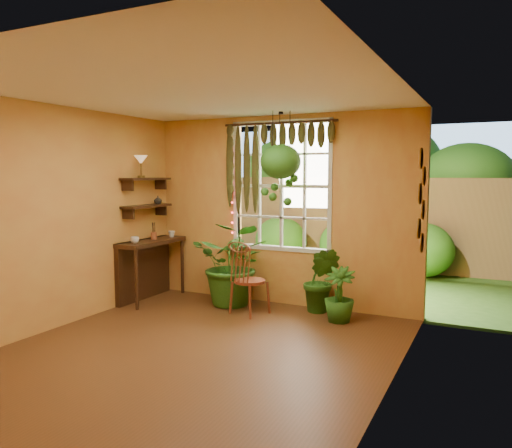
# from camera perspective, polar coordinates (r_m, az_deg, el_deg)

# --- Properties ---
(floor) EXTENTS (4.50, 4.50, 0.00)m
(floor) POSITION_cam_1_polar(r_m,az_deg,el_deg) (5.46, -6.90, -14.38)
(floor) COLOR #563018
(floor) RESTS_ON ground
(ceiling) EXTENTS (4.50, 4.50, 0.00)m
(ceiling) POSITION_cam_1_polar(r_m,az_deg,el_deg) (5.19, -7.28, 14.83)
(ceiling) COLOR white
(ceiling) RESTS_ON wall_back
(wall_back) EXTENTS (4.00, 0.00, 4.00)m
(wall_back) POSITION_cam_1_polar(r_m,az_deg,el_deg) (7.14, 2.84, 1.53)
(wall_back) COLOR gold
(wall_back) RESTS_ON floor
(wall_left) EXTENTS (0.00, 4.50, 4.50)m
(wall_left) POSITION_cam_1_polar(r_m,az_deg,el_deg) (6.47, -22.09, 0.67)
(wall_left) COLOR gold
(wall_left) RESTS_ON floor
(wall_right) EXTENTS (0.00, 4.50, 4.50)m
(wall_right) POSITION_cam_1_polar(r_m,az_deg,el_deg) (4.40, 15.30, -1.33)
(wall_right) COLOR gold
(wall_right) RESTS_ON floor
(window) EXTENTS (1.52, 0.10, 1.86)m
(window) POSITION_cam_1_polar(r_m,az_deg,el_deg) (7.15, 2.96, 4.35)
(window) COLOR silver
(window) RESTS_ON wall_back
(valance_vine) EXTENTS (1.70, 0.12, 1.10)m
(valance_vine) POSITION_cam_1_polar(r_m,az_deg,el_deg) (7.08, 1.95, 9.01)
(valance_vine) COLOR #351F0E
(valance_vine) RESTS_ON window
(string_lights) EXTENTS (0.03, 0.03, 1.54)m
(string_lights) POSITION_cam_1_polar(r_m,az_deg,el_deg) (7.40, -2.76, 4.78)
(string_lights) COLOR #FF2633
(string_lights) RESTS_ON window
(wall_plates) EXTENTS (0.04, 0.32, 1.10)m
(wall_plates) POSITION_cam_1_polar(r_m,az_deg,el_deg) (6.15, 18.32, 2.42)
(wall_plates) COLOR #FFF1D0
(wall_plates) RESTS_ON wall_right
(counter_ledge) EXTENTS (0.40, 1.20, 0.90)m
(counter_ledge) POSITION_cam_1_polar(r_m,az_deg,el_deg) (7.66, -12.44, -4.32)
(counter_ledge) COLOR #351F0E
(counter_ledge) RESTS_ON floor
(shelf_lower) EXTENTS (0.25, 0.90, 0.04)m
(shelf_lower) POSITION_cam_1_polar(r_m,az_deg,el_deg) (7.54, -12.38, 2.01)
(shelf_lower) COLOR #351F0E
(shelf_lower) RESTS_ON wall_left
(shelf_upper) EXTENTS (0.25, 0.90, 0.04)m
(shelf_upper) POSITION_cam_1_polar(r_m,az_deg,el_deg) (7.53, -12.45, 5.05)
(shelf_upper) COLOR #351F0E
(shelf_upper) RESTS_ON wall_left
(backyard) EXTENTS (14.00, 10.00, 12.00)m
(backyard) POSITION_cam_1_polar(r_m,az_deg,el_deg) (11.47, 13.13, 2.67)
(backyard) COLOR #2A5317
(backyard) RESTS_ON ground
(windsor_chair) EXTENTS (0.53, 0.55, 1.13)m
(windsor_chair) POSITION_cam_1_polar(r_m,az_deg,el_deg) (6.73, -0.90, -7.55)
(windsor_chair) COLOR brown
(windsor_chair) RESTS_ON floor
(potted_plant_left) EXTENTS (1.22, 1.10, 1.21)m
(potted_plant_left) POSITION_cam_1_polar(r_m,az_deg,el_deg) (7.13, -2.52, -4.51)
(potted_plant_left) COLOR #154A13
(potted_plant_left) RESTS_ON floor
(potted_plant_mid) EXTENTS (0.53, 0.44, 0.89)m
(potted_plant_mid) POSITION_cam_1_polar(r_m,az_deg,el_deg) (6.84, 7.46, -6.36)
(potted_plant_mid) COLOR #154A13
(potted_plant_mid) RESTS_ON floor
(potted_plant_right) EXTENTS (0.42, 0.42, 0.70)m
(potted_plant_right) POSITION_cam_1_polar(r_m,az_deg,el_deg) (6.47, 9.48, -7.96)
(potted_plant_right) COLOR #154A13
(potted_plant_right) RESTS_ON floor
(hanging_basket) EXTENTS (0.55, 0.55, 1.27)m
(hanging_basket) POSITION_cam_1_polar(r_m,az_deg,el_deg) (6.73, 2.83, 6.55)
(hanging_basket) COLOR black
(hanging_basket) RESTS_ON ceiling
(cup_a) EXTENTS (0.14, 0.14, 0.10)m
(cup_a) POSITION_cam_1_polar(r_m,az_deg,el_deg) (7.22, -13.69, -1.79)
(cup_a) COLOR silver
(cup_a) RESTS_ON counter_ledge
(cup_b) EXTENTS (0.13, 0.13, 0.10)m
(cup_b) POSITION_cam_1_polar(r_m,az_deg,el_deg) (7.80, -9.62, -1.14)
(cup_b) COLOR beige
(cup_b) RESTS_ON counter_ledge
(brush_jar) EXTENTS (0.09, 0.09, 0.32)m
(brush_jar) POSITION_cam_1_polar(r_m,az_deg,el_deg) (7.57, -11.61, -0.80)
(brush_jar) COLOR brown
(brush_jar) RESTS_ON counter_ledge
(shelf_vase) EXTENTS (0.15, 0.15, 0.13)m
(shelf_vase) POSITION_cam_1_polar(r_m,az_deg,el_deg) (7.74, -11.15, 2.73)
(shelf_vase) COLOR #B2AD99
(shelf_vase) RESTS_ON shelf_lower
(tiffany_lamp) EXTENTS (0.19, 0.19, 0.32)m
(tiffany_lamp) POSITION_cam_1_polar(r_m,az_deg,el_deg) (7.42, -13.02, 7.00)
(tiffany_lamp) COLOR brown
(tiffany_lamp) RESTS_ON shelf_upper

